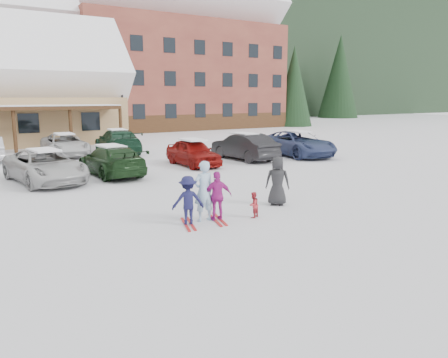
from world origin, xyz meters
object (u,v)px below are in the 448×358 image
parked_car_2 (45,166)px  toddler_red (253,205)px  parked_car_4 (193,153)px  parked_car_5 (244,147)px  lamp_post (122,97)px  parked_car_6 (298,144)px  parked_car_3 (111,161)px  parked_car_10 (65,145)px  bystander_dark (277,181)px  parked_car_11 (118,141)px  alpine_hotel (158,54)px  child_magenta (218,196)px  child_navy (188,201)px  adult_skier (204,191)px

parked_car_2 → toddler_red: bearing=-73.9°
parked_car_4 → parked_car_5: 3.60m
lamp_post → parked_car_4: bearing=-95.5°
parked_car_6 → parked_car_2: bearing=-171.9°
parked_car_4 → parked_car_5: size_ratio=0.88×
parked_car_3 → parked_car_10: bearing=-90.7°
parked_car_10 → bystander_dark: bearing=-77.7°
parked_car_10 → parked_car_4: bearing=-55.9°
lamp_post → parked_car_5: 15.29m
parked_car_10 → parked_car_11: bearing=-7.6°
bystander_dark → parked_car_11: (-0.07, 16.45, -0.06)m
lamp_post → parked_car_10: 10.32m
parked_car_6 → parked_car_10: parked_car_6 is taller
alpine_hotel → bystander_dark: bearing=-108.0°
lamp_post → parked_car_10: (-6.42, -7.52, -2.97)m
parked_car_6 → child_magenta: bearing=-135.0°
parked_car_6 → parked_car_10: 14.56m
parked_car_5 → lamp_post: bearing=-85.1°
child_magenta → parked_car_10: bearing=-72.8°
alpine_hotel → parked_car_11: size_ratio=5.85×
toddler_red → parked_car_4: 10.66m
lamp_post → child_navy: lamp_post is taller
adult_skier → bystander_dark: (3.09, 0.38, -0.07)m
bystander_dark → parked_car_2: 10.37m
bystander_dark → parked_car_6: size_ratio=0.30×
child_navy → parked_car_4: 11.11m
lamp_post → parked_car_10: lamp_post is taller
toddler_red → parked_car_4: bearing=-132.4°
parked_car_5 → parked_car_11: (-5.31, 6.84, 0.00)m
toddler_red → parked_car_5: parked_car_5 is taller
alpine_hotel → parked_car_6: alpine_hotel is taller
parked_car_10 → parked_car_11: parked_car_11 is taller
lamp_post → child_navy: 26.03m
child_navy → parked_car_6: (12.72, 9.71, 0.06)m
parked_car_11 → lamp_post: bearing=-106.2°
child_navy → parked_car_5: size_ratio=0.30×
alpine_hotel → adult_skier: size_ratio=17.35×
bystander_dark → child_navy: bearing=48.0°
parked_car_2 → parked_car_10: bearing=63.8°
parked_car_2 → parked_car_6: 15.04m
adult_skier → child_magenta: 0.45m
bystander_dark → parked_car_5: bearing=-78.1°
parked_car_3 → parked_car_10: 8.34m
child_navy → bystander_dark: bystander_dark is taller
parked_car_3 → parked_car_10: size_ratio=0.96×
child_navy → adult_skier: bearing=-152.4°
toddler_red → parked_car_10: 17.91m
parked_car_6 → parked_car_5: bearing=179.7°
parked_car_3 → parked_car_5: 8.31m
lamp_post → child_navy: bearing=-105.2°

